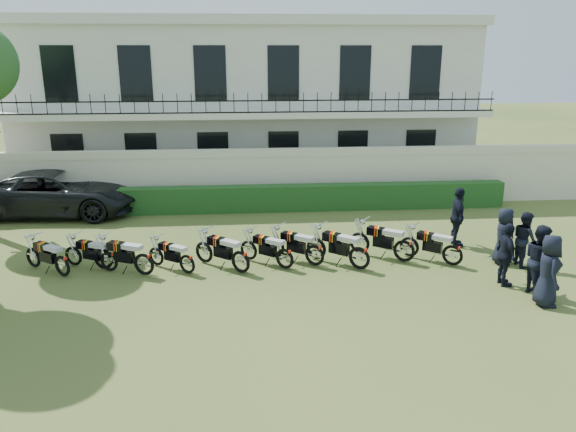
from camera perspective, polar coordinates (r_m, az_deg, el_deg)
The scene contains 21 objects.
ground at distance 15.08m, azimuth -3.33°, elevation -7.11°, with size 100.00×100.00×0.00m, color #3E5220.
perimeter_wall at distance 22.35m, azimuth -3.92°, elevation 3.95°, with size 30.00×0.35×2.30m.
hedge at distance 21.77m, azimuth -1.21°, elevation 1.82°, with size 18.00×0.60×1.00m, color #174118.
building at distance 27.86m, azimuth -4.23°, elevation 11.75°, with size 20.40×9.60×7.40m.
motorcycle_0 at distance 16.66m, azimuth -22.00°, elevation -4.25°, with size 1.57×1.18×1.02m.
motorcycle_1 at distance 16.60m, azimuth -17.76°, elevation -3.95°, with size 1.68×0.89×0.99m.
motorcycle_2 at distance 16.02m, azimuth -14.45°, elevation -4.25°, with size 1.85×0.94×1.08m.
motorcycle_3 at distance 15.90m, azimuth -10.22°, elevation -4.38°, with size 1.44×1.09×0.94m.
motorcycle_4 at distance 15.72m, azimuth -4.85°, elevation -4.13°, with size 1.62×1.36×1.10m.
motorcycle_5 at distance 15.98m, azimuth -0.33°, elevation -3.86°, with size 1.54×1.22×1.02m.
motorcycle_6 at distance 16.22m, azimuth 2.73°, elevation -3.49°, with size 1.65×1.20×1.06m.
motorcycle_7 at distance 16.03m, azimuth 7.29°, elevation -3.71°, with size 1.70×1.40×1.15m.
motorcycle_8 at distance 16.82m, azimuth 11.74°, elevation -2.96°, with size 1.76×1.29×1.14m.
motorcycle_9 at distance 16.89m, azimuth 16.41°, elevation -3.36°, with size 1.57×1.28×1.05m.
suv at distance 22.92m, azimuth -22.44°, elevation 2.19°, with size 2.79×6.05×1.68m, color black.
officer_0 at distance 15.06m, azimuth 24.94°, elevation -5.04°, with size 0.88×0.58×1.81m, color black.
officer_1 at distance 15.66m, azimuth 24.21°, elevation -4.08°, with size 0.90×0.70×1.84m, color black.
officer_2 at distance 15.88m, azimuth 21.28°, elevation -3.70°, with size 1.01×0.42×1.72m, color black.
officer_3 at distance 17.48m, azimuth 21.06°, elevation -1.92°, with size 0.82×0.53×1.68m, color black.
officer_4 at distance 17.55m, azimuth 22.91°, elevation -2.16°, with size 0.79×0.61×1.62m, color black.
officer_5 at distance 18.54m, azimuth 16.84°, elevation -0.10°, with size 1.12×0.47×1.91m, color black.
Camera 1 is at (-0.26, -13.81, 6.07)m, focal length 35.00 mm.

